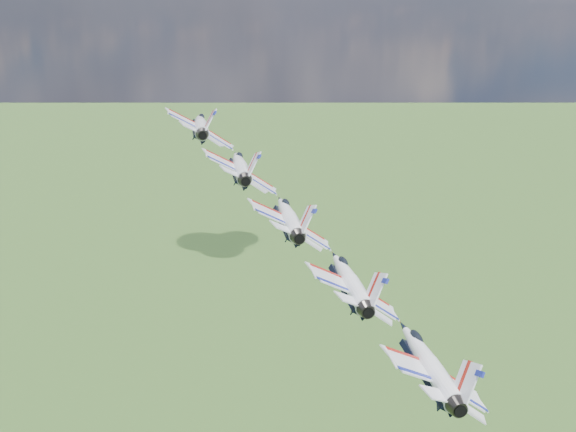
% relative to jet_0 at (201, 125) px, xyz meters
% --- Properties ---
extents(jet_0, '(16.48, 18.88, 9.63)m').
position_rel_jet_0_xyz_m(jet_0, '(0.00, 0.00, 0.00)').
color(jet_0, white).
extents(jet_1, '(16.48, 18.88, 9.63)m').
position_rel_jet_0_xyz_m(jet_1, '(8.55, -8.96, -3.47)').
color(jet_1, white).
extents(jet_2, '(16.48, 18.88, 9.63)m').
position_rel_jet_0_xyz_m(jet_2, '(17.09, -17.92, -6.94)').
color(jet_2, white).
extents(jet_3, '(16.48, 18.88, 9.63)m').
position_rel_jet_0_xyz_m(jet_3, '(25.64, -26.88, -10.40)').
color(jet_3, white).
extents(jet_4, '(16.48, 18.88, 9.63)m').
position_rel_jet_0_xyz_m(jet_4, '(34.19, -35.84, -13.87)').
color(jet_4, white).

